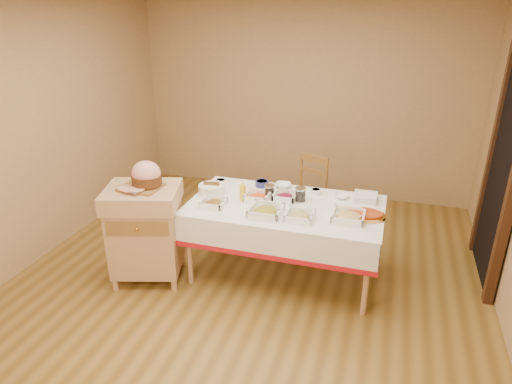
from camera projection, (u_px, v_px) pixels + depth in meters
room_shell at (244, 157)px, 3.90m from camera, size 5.00×5.00×5.00m
doorway at (504, 169)px, 4.17m from camera, size 0.09×1.10×2.20m
dining_table at (285, 220)px, 4.36m from camera, size 1.82×1.02×0.76m
butcher_cart at (145, 228)px, 4.33m from camera, size 0.80×0.73×0.95m
dining_chair at (306, 194)px, 5.30m from camera, size 0.52×0.51×0.90m
ham_on_board at (146, 177)px, 4.14m from camera, size 0.39×0.37×0.25m
serving_dish_a at (213, 203)px, 4.26m from camera, size 0.22×0.21×0.09m
serving_dish_b at (266, 211)px, 4.08m from camera, size 0.29×0.29×0.12m
serving_dish_c at (300, 216)px, 4.00m from camera, size 0.24×0.24×0.10m
serving_dish_d at (348, 216)px, 3.99m from camera, size 0.28×0.28×0.11m
serving_dish_e at (258, 197)px, 4.38m from camera, size 0.24×0.23×0.11m
serving_dish_f at (285, 197)px, 4.39m from camera, size 0.23×0.21×0.10m
small_bowl_left at (221, 182)px, 4.77m from camera, size 0.11×0.11×0.05m
small_bowl_mid at (262, 183)px, 4.71m from camera, size 0.14×0.14×0.06m
small_bowl_right at (316, 191)px, 4.53m from camera, size 0.10×0.10×0.05m
bowl_white_imported at (283, 185)px, 4.69m from camera, size 0.18×0.18×0.04m
bowl_small_imported at (342, 196)px, 4.43m from camera, size 0.16×0.16×0.04m
preserve_jar_left at (270, 192)px, 4.45m from camera, size 0.10×0.10×0.13m
preserve_jar_right at (300, 195)px, 4.36m from camera, size 0.11×0.11×0.13m
mustard_bottle at (243, 192)px, 4.37m from camera, size 0.06×0.06×0.19m
bread_basket at (212, 189)px, 4.53m from camera, size 0.26×0.26×0.11m
plate_stack at (365, 197)px, 4.38m from camera, size 0.22×0.22×0.07m
brass_platter at (365, 215)px, 4.05m from camera, size 0.36×0.26×0.05m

